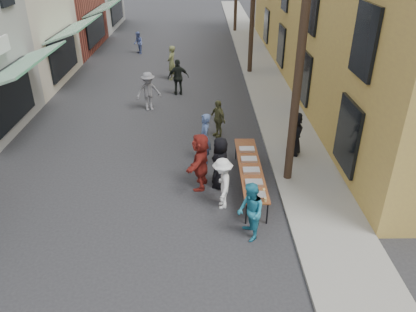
{
  "coord_description": "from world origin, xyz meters",
  "views": [
    {
      "loc": [
        1.54,
        -8.35,
        7.02
      ],
      "look_at": [
        1.68,
        2.26,
        1.3
      ],
      "focal_mm": 35.0,
      "sensor_mm": 36.0,
      "label": 1
    }
  ],
  "objects_px": {
    "utility_pole_near": "(302,41)",
    "guest_front_a": "(220,163)",
    "serving_table": "(250,168)",
    "guest_front_c": "(250,212)",
    "server": "(295,134)",
    "catering_tray_sausage": "(257,195)"
  },
  "relations": [
    {
      "from": "guest_front_a",
      "to": "guest_front_c",
      "type": "bearing_deg",
      "value": 30.34
    },
    {
      "from": "guest_front_c",
      "to": "server",
      "type": "bearing_deg",
      "value": 144.5
    },
    {
      "from": "guest_front_a",
      "to": "guest_front_c",
      "type": "distance_m",
      "value": 2.63
    },
    {
      "from": "serving_table",
      "to": "guest_front_a",
      "type": "xyz_separation_m",
      "value": [
        -0.93,
        0.09,
        0.14
      ]
    },
    {
      "from": "utility_pole_near",
      "to": "server",
      "type": "distance_m",
      "value": 3.98
    },
    {
      "from": "serving_table",
      "to": "guest_front_c",
      "type": "height_order",
      "value": "guest_front_c"
    },
    {
      "from": "server",
      "to": "guest_front_c",
      "type": "bearing_deg",
      "value": 179.93
    },
    {
      "from": "catering_tray_sausage",
      "to": "guest_front_c",
      "type": "distance_m",
      "value": 0.84
    },
    {
      "from": "serving_table",
      "to": "guest_front_c",
      "type": "bearing_deg",
      "value": -96.06
    },
    {
      "from": "guest_front_a",
      "to": "server",
      "type": "distance_m",
      "value": 3.37
    },
    {
      "from": "utility_pole_near",
      "to": "catering_tray_sausage",
      "type": "relative_size",
      "value": 18.0
    },
    {
      "from": "catering_tray_sausage",
      "to": "server",
      "type": "xyz_separation_m",
      "value": [
        1.8,
        3.72,
        0.12
      ]
    },
    {
      "from": "utility_pole_near",
      "to": "guest_front_c",
      "type": "distance_m",
      "value": 4.93
    },
    {
      "from": "guest_front_a",
      "to": "server",
      "type": "bearing_deg",
      "value": 141.59
    },
    {
      "from": "guest_front_c",
      "to": "server",
      "type": "height_order",
      "value": "server"
    },
    {
      "from": "utility_pole_near",
      "to": "guest_front_a",
      "type": "bearing_deg",
      "value": -171.08
    },
    {
      "from": "catering_tray_sausage",
      "to": "utility_pole_near",
      "type": "bearing_deg",
      "value": 58.11
    },
    {
      "from": "utility_pole_near",
      "to": "guest_front_a",
      "type": "distance_m",
      "value": 4.29
    },
    {
      "from": "utility_pole_near",
      "to": "serving_table",
      "type": "bearing_deg",
      "value": -161.38
    },
    {
      "from": "utility_pole_near",
      "to": "guest_front_a",
      "type": "height_order",
      "value": "utility_pole_near"
    },
    {
      "from": "guest_front_a",
      "to": "guest_front_c",
      "type": "relative_size",
      "value": 1.04
    },
    {
      "from": "catering_tray_sausage",
      "to": "guest_front_a",
      "type": "bearing_deg",
      "value": 118.1
    }
  ]
}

